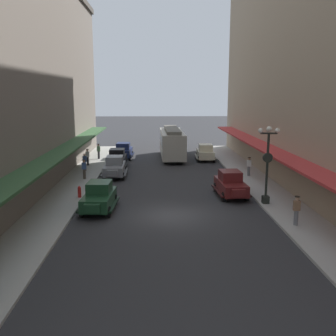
{
  "coord_description": "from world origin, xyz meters",
  "views": [
    {
      "loc": [
        -1.0,
        -22.45,
        7.45
      ],
      "look_at": [
        0.0,
        6.0,
        1.8
      ],
      "focal_mm": 40.81,
      "sensor_mm": 36.0,
      "label": 1
    }
  ],
  "objects_px": {
    "parked_car_4": "(124,150)",
    "parked_car_2": "(231,183)",
    "parked_car_0": "(205,152)",
    "lamp_post_with_clock": "(267,162)",
    "parked_car_3": "(115,166)",
    "pedestrian_4": "(84,169)",
    "parked_car_5": "(99,196)",
    "pedestrian_1": "(296,210)",
    "pedestrian_2": "(88,157)",
    "fire_hydrant": "(79,192)",
    "pedestrian_0": "(85,162)",
    "streetcar": "(172,142)",
    "pedestrian_5": "(249,166)",
    "parked_car_1": "(117,158)",
    "pedestrian_3": "(99,151)"
  },
  "relations": [
    {
      "from": "parked_car_4",
      "to": "pedestrian_2",
      "type": "relative_size",
      "value": 2.58
    },
    {
      "from": "parked_car_0",
      "to": "pedestrian_3",
      "type": "relative_size",
      "value": 2.58
    },
    {
      "from": "parked_car_2",
      "to": "pedestrian_1",
      "type": "height_order",
      "value": "parked_car_2"
    },
    {
      "from": "parked_car_3",
      "to": "pedestrian_1",
      "type": "distance_m",
      "value": 17.77
    },
    {
      "from": "parked_car_5",
      "to": "pedestrian_5",
      "type": "xyz_separation_m",
      "value": [
        11.93,
        9.28,
        0.07
      ]
    },
    {
      "from": "parked_car_1",
      "to": "pedestrian_3",
      "type": "xyz_separation_m",
      "value": [
        -2.46,
        4.29,
        0.07
      ]
    },
    {
      "from": "parked_car_2",
      "to": "fire_hydrant",
      "type": "relative_size",
      "value": 5.27
    },
    {
      "from": "parked_car_5",
      "to": "pedestrian_1",
      "type": "distance_m",
      "value": 12.0
    },
    {
      "from": "pedestrian_0",
      "to": "pedestrian_5",
      "type": "distance_m",
      "value": 15.22
    },
    {
      "from": "parked_car_1",
      "to": "pedestrian_4",
      "type": "relative_size",
      "value": 2.55
    },
    {
      "from": "pedestrian_4",
      "to": "pedestrian_5",
      "type": "height_order",
      "value": "same"
    },
    {
      "from": "fire_hydrant",
      "to": "pedestrian_3",
      "type": "distance_m",
      "value": 16.12
    },
    {
      "from": "parked_car_4",
      "to": "pedestrian_4",
      "type": "height_order",
      "value": "parked_car_4"
    },
    {
      "from": "pedestrian_2",
      "to": "pedestrian_4",
      "type": "relative_size",
      "value": 1.0
    },
    {
      "from": "parked_car_4",
      "to": "parked_car_2",
      "type": "bearing_deg",
      "value": -61.11
    },
    {
      "from": "parked_car_2",
      "to": "parked_car_4",
      "type": "height_order",
      "value": "same"
    },
    {
      "from": "parked_car_2",
      "to": "parked_car_4",
      "type": "xyz_separation_m",
      "value": [
        -9.07,
        16.44,
        0.0
      ]
    },
    {
      "from": "parked_car_4",
      "to": "pedestrian_5",
      "type": "relative_size",
      "value": 2.58
    },
    {
      "from": "parked_car_5",
      "to": "streetcar",
      "type": "bearing_deg",
      "value": 74.22
    },
    {
      "from": "parked_car_3",
      "to": "pedestrian_4",
      "type": "relative_size",
      "value": 2.56
    },
    {
      "from": "parked_car_4",
      "to": "pedestrian_2",
      "type": "distance_m",
      "value": 5.8
    },
    {
      "from": "parked_car_5",
      "to": "pedestrian_1",
      "type": "xyz_separation_m",
      "value": [
        11.45,
        -3.59,
        0.07
      ]
    },
    {
      "from": "parked_car_5",
      "to": "lamp_post_with_clock",
      "type": "relative_size",
      "value": 0.84
    },
    {
      "from": "pedestrian_1",
      "to": "pedestrian_0",
      "type": "bearing_deg",
      "value": 132.89
    },
    {
      "from": "parked_car_1",
      "to": "fire_hydrant",
      "type": "bearing_deg",
      "value": -97.4
    },
    {
      "from": "parked_car_3",
      "to": "streetcar",
      "type": "height_order",
      "value": "streetcar"
    },
    {
      "from": "parked_car_0",
      "to": "fire_hydrant",
      "type": "distance_m",
      "value": 18.98
    },
    {
      "from": "parked_car_5",
      "to": "pedestrian_5",
      "type": "height_order",
      "value": "parked_car_5"
    },
    {
      "from": "parked_car_2",
      "to": "lamp_post_with_clock",
      "type": "bearing_deg",
      "value": -51.83
    },
    {
      "from": "parked_car_1",
      "to": "parked_car_5",
      "type": "bearing_deg",
      "value": -89.06
    },
    {
      "from": "parked_car_4",
      "to": "fire_hydrant",
      "type": "bearing_deg",
      "value": -96.01
    },
    {
      "from": "parked_car_0",
      "to": "parked_car_2",
      "type": "distance_m",
      "value": 14.99
    },
    {
      "from": "lamp_post_with_clock",
      "to": "pedestrian_1",
      "type": "height_order",
      "value": "lamp_post_with_clock"
    },
    {
      "from": "fire_hydrant",
      "to": "pedestrian_4",
      "type": "distance_m",
      "value": 5.95
    },
    {
      "from": "parked_car_1",
      "to": "lamp_post_with_clock",
      "type": "relative_size",
      "value": 0.83
    },
    {
      "from": "pedestrian_1",
      "to": "pedestrian_3",
      "type": "xyz_separation_m",
      "value": [
        -14.14,
        22.33,
        0.0
      ]
    },
    {
      "from": "parked_car_2",
      "to": "parked_car_3",
      "type": "relative_size",
      "value": 1.01
    },
    {
      "from": "fire_hydrant",
      "to": "pedestrian_0",
      "type": "height_order",
      "value": "pedestrian_0"
    },
    {
      "from": "parked_car_2",
      "to": "pedestrian_0",
      "type": "bearing_deg",
      "value": 143.81
    },
    {
      "from": "parked_car_4",
      "to": "pedestrian_5",
      "type": "height_order",
      "value": "parked_car_4"
    },
    {
      "from": "streetcar",
      "to": "lamp_post_with_clock",
      "type": "relative_size",
      "value": 1.87
    },
    {
      "from": "parked_car_3",
      "to": "pedestrian_5",
      "type": "height_order",
      "value": "parked_car_3"
    },
    {
      "from": "parked_car_2",
      "to": "parked_car_3",
      "type": "height_order",
      "value": "same"
    },
    {
      "from": "lamp_post_with_clock",
      "to": "parked_car_2",
      "type": "bearing_deg",
      "value": 128.17
    },
    {
      "from": "streetcar",
      "to": "pedestrian_2",
      "type": "xyz_separation_m",
      "value": [
        -8.8,
        -4.89,
        -0.89
      ]
    },
    {
      "from": "parked_car_3",
      "to": "pedestrian_1",
      "type": "bearing_deg",
      "value": -49.78
    },
    {
      "from": "parked_car_1",
      "to": "pedestrian_4",
      "type": "distance_m",
      "value": 6.31
    },
    {
      "from": "parked_car_0",
      "to": "lamp_post_with_clock",
      "type": "bearing_deg",
      "value": -84.21
    },
    {
      "from": "streetcar",
      "to": "parked_car_2",
      "type": "bearing_deg",
      "value": -77.94
    },
    {
      "from": "pedestrian_5",
      "to": "pedestrian_4",
      "type": "bearing_deg",
      "value": -177.09
    }
  ]
}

